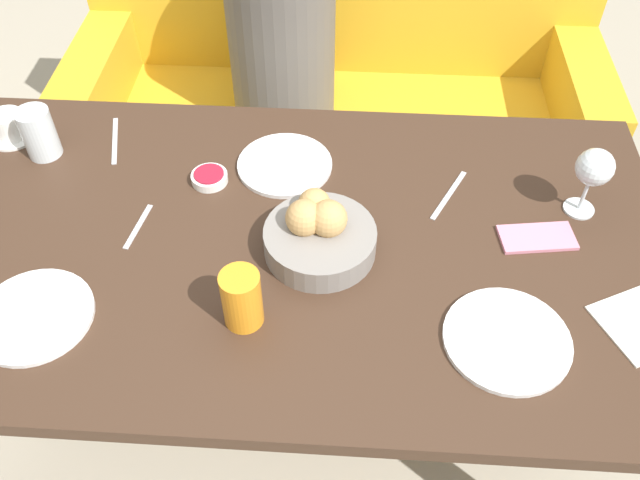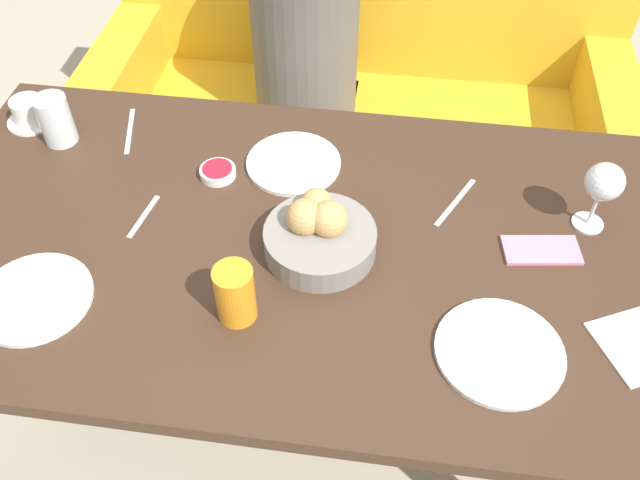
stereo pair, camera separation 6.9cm
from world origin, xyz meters
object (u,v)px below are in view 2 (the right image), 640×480
object	(u,v)px
juice_glass	(235,294)
cell_phone	(541,250)
seated_person	(306,91)
plate_near_left	(34,298)
wine_glass	(604,184)
knife_silver	(130,131)
couch	(360,115)
plate_far_center	(294,163)
water_tumbler	(56,120)
coffee_cup	(29,112)
plate_near_right	(499,352)
napkin	(640,345)
bread_basket	(318,232)
spoon_coffee	(144,216)
fork_silver	(455,202)
jam_bowl_berry	(218,172)

from	to	relation	value
juice_glass	cell_phone	bearing A→B (deg)	22.51
seated_person	cell_phone	size ratio (longest dim) A/B	7.29
juice_glass	plate_near_left	bearing A→B (deg)	-176.72
wine_glass	knife_silver	size ratio (longest dim) A/B	0.93
couch	plate_far_center	distance (m)	0.91
juice_glass	water_tumbler	world-z (taller)	juice_glass
seated_person	plate_far_center	size ratio (longest dim) A/B	5.48
seated_person	wine_glass	bearing A→B (deg)	-46.05
coffee_cup	knife_silver	distance (m)	0.24
plate_near_right	napkin	world-z (taller)	plate_near_right
plate_near_right	knife_silver	xyz separation A→B (m)	(-0.84, 0.50, -0.00)
bread_basket	cell_phone	bearing A→B (deg)	6.56
juice_glass	spoon_coffee	distance (m)	0.33
seated_person	fork_silver	xyz separation A→B (m)	(0.43, -0.70, 0.25)
jam_bowl_berry	spoon_coffee	distance (m)	0.19
couch	napkin	size ratio (longest dim) A/B	8.81
plate_far_center	napkin	xyz separation A→B (m)	(0.68, -0.39, -0.00)
knife_silver	water_tumbler	bearing A→B (deg)	-160.00
coffee_cup	jam_bowl_berry	bearing A→B (deg)	-14.40
plate_near_left	wine_glass	world-z (taller)	wine_glass
couch	cell_phone	size ratio (longest dim) A/B	10.45
plate_far_center	couch	bearing A→B (deg)	83.57
wine_glass	spoon_coffee	size ratio (longest dim) A/B	1.23
jam_bowl_berry	coffee_cup	bearing A→B (deg)	165.60
water_tumbler	wine_glass	size ratio (longest dim) A/B	0.74
jam_bowl_berry	napkin	distance (m)	0.90
plate_far_center	water_tumbler	size ratio (longest dim) A/B	1.83
water_tumbler	knife_silver	distance (m)	0.16
bread_basket	plate_far_center	xyz separation A→B (m)	(-0.09, 0.24, -0.04)
plate_near_right	fork_silver	distance (m)	0.38
water_tumbler	plate_far_center	bearing A→B (deg)	-1.17
wine_glass	coffee_cup	size ratio (longest dim) A/B	1.35
juice_glass	coffee_cup	world-z (taller)	juice_glass
knife_silver	napkin	distance (m)	1.18
wine_glass	plate_near_left	bearing A→B (deg)	-161.72
couch	juice_glass	world-z (taller)	juice_glass
jam_bowl_berry	spoon_coffee	world-z (taller)	jam_bowl_berry
seated_person	bread_basket	world-z (taller)	seated_person
plate_far_center	fork_silver	world-z (taller)	plate_far_center
spoon_coffee	cell_phone	xyz separation A→B (m)	(0.81, 0.02, 0.00)
plate_far_center	cell_phone	xyz separation A→B (m)	(0.53, -0.19, -0.00)
jam_bowl_berry	napkin	size ratio (longest dim) A/B	0.42
juice_glass	bread_basket	bearing A→B (deg)	56.18
fork_silver	spoon_coffee	distance (m)	0.65
fork_silver	spoon_coffee	size ratio (longest dim) A/B	1.22
fork_silver	napkin	distance (m)	0.45
spoon_coffee	knife_silver	bearing A→B (deg)	114.33
spoon_coffee	plate_far_center	bearing A→B (deg)	36.01
jam_bowl_berry	spoon_coffee	size ratio (longest dim) A/B	0.62
juice_glass	fork_silver	distance (m)	0.53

